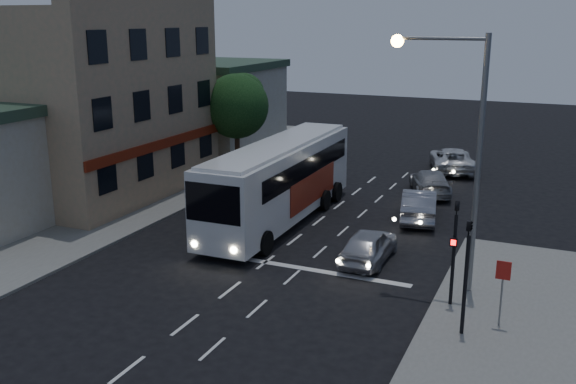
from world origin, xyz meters
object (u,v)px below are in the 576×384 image
at_px(regulatory_sign, 502,283).
at_px(street_tree, 236,103).
at_px(car_sedan_b, 430,182).
at_px(traffic_signal_main, 455,240).
at_px(car_sedan_a, 419,205).
at_px(traffic_signal_side, 467,264).
at_px(tour_bus, 280,179).
at_px(streetlight, 461,135).
at_px(car_sedan_c, 452,160).
at_px(car_suv, 369,245).

xyz_separation_m(regulatory_sign, street_tree, (-17.51, 15.26, 2.90)).
height_order(car_sedan_b, traffic_signal_main, traffic_signal_main).
xyz_separation_m(car_sedan_a, traffic_signal_side, (3.89, -11.37, 1.66)).
height_order(tour_bus, car_sedan_a, tour_bus).
bearing_deg(streetlight, car_sedan_c, 99.76).
distance_m(car_sedan_b, traffic_signal_main, 14.99).
height_order(car_sedan_a, car_sedan_c, car_sedan_c).
bearing_deg(traffic_signal_main, traffic_signal_side, -70.51).
distance_m(car_suv, street_tree, 16.86).
bearing_deg(car_sedan_c, tour_bus, 51.76).
bearing_deg(traffic_signal_main, streetlight, 100.20).
distance_m(traffic_signal_main, traffic_signal_side, 2.10).
xyz_separation_m(car_sedan_b, traffic_signal_main, (3.68, -14.43, 1.73)).
bearing_deg(traffic_signal_side, car_suv, 132.09).
bearing_deg(tour_bus, car_sedan_b, 54.17).
relative_size(traffic_signal_side, street_tree, 0.66).
relative_size(car_sedan_a, streetlight, 0.51).
height_order(traffic_signal_main, regulatory_sign, traffic_signal_main).
bearing_deg(car_suv, traffic_signal_main, 141.75).
height_order(car_sedan_a, regulatory_sign, regulatory_sign).
bearing_deg(street_tree, car_suv, -43.11).
height_order(tour_bus, streetlight, streetlight).
relative_size(traffic_signal_main, regulatory_sign, 1.86).
bearing_deg(street_tree, tour_bus, -50.37).
height_order(car_suv, car_sedan_a, car_sedan_a).
xyz_separation_m(streetlight, street_tree, (-15.55, 12.82, -1.23)).
bearing_deg(car_sedan_b, street_tree, -18.82).
bearing_deg(traffic_signal_main, car_sedan_b, 104.32).
xyz_separation_m(car_sedan_b, streetlight, (3.43, -13.01, 5.05)).
bearing_deg(regulatory_sign, traffic_signal_main, 149.16).
distance_m(tour_bus, street_tree, 10.44).
distance_m(car_sedan_a, streetlight, 9.84).
distance_m(car_suv, traffic_signal_main, 5.17).
relative_size(regulatory_sign, street_tree, 0.35).
relative_size(car_suv, streetlight, 0.45).
distance_m(car_sedan_a, car_sedan_c, 11.08).
relative_size(tour_bus, car_sedan_a, 2.76).
height_order(tour_bus, street_tree, street_tree).
relative_size(car_sedan_c, streetlight, 0.61).
xyz_separation_m(car_suv, traffic_signal_main, (3.82, -3.02, 1.73)).
relative_size(car_suv, car_sedan_a, 0.88).
relative_size(car_sedan_a, car_sedan_c, 0.84).
distance_m(traffic_signal_side, street_tree, 23.24).
xyz_separation_m(tour_bus, regulatory_sign, (11.03, -7.43, -0.51)).
xyz_separation_m(tour_bus, streetlight, (9.07, -5.00, 3.63)).
xyz_separation_m(tour_bus, traffic_signal_side, (10.03, -8.40, 0.31)).
bearing_deg(tour_bus, traffic_signal_side, -40.62).
relative_size(tour_bus, car_sedan_b, 2.69).
bearing_deg(streetlight, regulatory_sign, -51.25).
bearing_deg(car_sedan_a, street_tree, -31.91).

